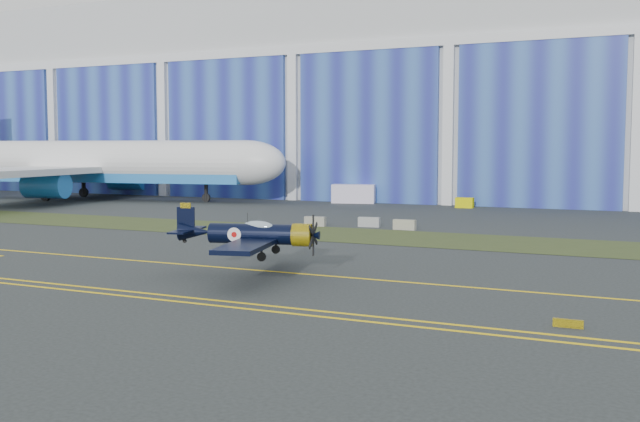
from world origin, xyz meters
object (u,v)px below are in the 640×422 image
at_px(tug, 465,203).
at_px(jetliner, 82,116).
at_px(warbird, 252,234).
at_px(shipping_container, 354,194).

bearing_deg(tug, jetliner, -175.94).
bearing_deg(warbird, tug, 77.85).
xyz_separation_m(warbird, jetliner, (-53.79, 45.10, 9.30)).
bearing_deg(tug, warbird, -93.22).
bearing_deg(shipping_container, tug, -18.99).
height_order(jetliner, shipping_container, jetliner).
bearing_deg(warbird, shipping_container, 93.27).
bearing_deg(shipping_container, warbird, -86.30).
bearing_deg(warbird, jetliner, 126.48).
distance_m(warbird, jetliner, 70.81).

